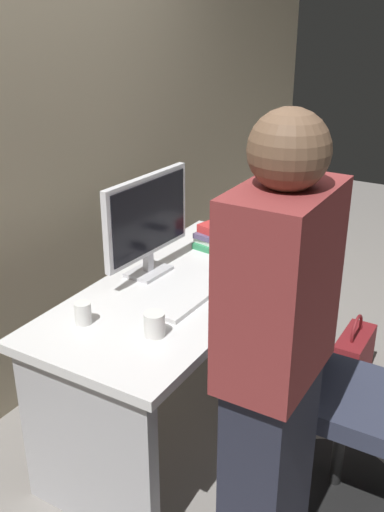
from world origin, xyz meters
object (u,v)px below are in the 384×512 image
(cup_by_monitor, at_px, (83,313))
(person_at_desk, at_px, (274,374))
(handbag, at_px, (353,355))
(desk, at_px, (182,330))
(book_stack, at_px, (216,235))
(monitor, at_px, (147,220))
(office_chair, at_px, (330,399))
(mouse, at_px, (220,268))
(cell_phone, at_px, (270,256))
(cup_near_keyboard, at_px, (154,324))
(keyboard, at_px, (191,297))

(cup_by_monitor, bearing_deg, person_at_desk, -95.50)
(handbag, bearing_deg, desk, 142.51)
(person_at_desk, height_order, book_stack, person_at_desk)
(monitor, bearing_deg, cup_by_monitor, -175.74)
(office_chair, relative_size, person_at_desk, 0.57)
(mouse, bearing_deg, handbag, -42.20)
(monitor, distance_m, cup_by_monitor, 0.54)
(office_chair, xyz_separation_m, handbag, (0.81, 0.11, -0.29))
(book_stack, bearing_deg, handbag, -65.63)
(desk, height_order, cell_phone, cell_phone)
(handbag, bearing_deg, book_stack, 114.37)
(person_at_desk, bearing_deg, office_chair, -4.93)
(desk, distance_m, cup_near_keyboard, 0.51)
(cup_by_monitor, bearing_deg, book_stack, -4.40)
(office_chair, height_order, mouse, office_chair)
(desk, distance_m, cup_by_monitor, 0.56)
(cup_near_keyboard, distance_m, cell_phone, 0.89)
(cell_phone, bearing_deg, book_stack, 102.20)
(office_chair, relative_size, handbag, 2.49)
(cup_by_monitor, relative_size, handbag, 0.23)
(keyboard, xyz_separation_m, mouse, (0.30, 0.02, 0.01))
(mouse, bearing_deg, desk, 159.11)
(cell_phone, bearing_deg, office_chair, -126.18)
(monitor, distance_m, cup_near_keyboard, 0.58)
(office_chair, distance_m, cell_phone, 0.79)
(desk, height_order, person_at_desk, person_at_desk)
(cup_by_monitor, bearing_deg, desk, -18.28)
(monitor, bearing_deg, handbag, -46.51)
(cup_near_keyboard, bearing_deg, monitor, 36.58)
(office_chair, height_order, cell_phone, office_chair)
(person_at_desk, relative_size, monitor, 3.03)
(cup_near_keyboard, distance_m, handbag, 1.43)
(keyboard, xyz_separation_m, handbag, (0.87, -0.49, -0.61))
(cup_near_keyboard, bearing_deg, person_at_desk, -105.00)
(person_at_desk, xyz_separation_m, cup_near_keyboard, (0.14, 0.53, -0.06))
(cup_by_monitor, bearing_deg, cell_phone, -20.78)
(monitor, height_order, handbag, monitor)
(office_chair, relative_size, keyboard, 2.19)
(office_chair, xyz_separation_m, monitor, (0.06, 0.90, 0.57))
(desk, height_order, cup_by_monitor, cup_by_monitor)
(handbag, bearing_deg, keyboard, 150.30)
(office_chair, distance_m, cup_near_keyboard, 0.77)
(office_chair, relative_size, cup_by_monitor, 10.70)
(person_at_desk, bearing_deg, cup_by_monitor, 84.50)
(cup_near_keyboard, xyz_separation_m, cell_phone, (0.89, -0.08, -0.04))
(desk, height_order, monitor, monitor)
(cup_near_keyboard, xyz_separation_m, handbag, (1.18, -0.46, -0.65))
(mouse, height_order, cup_by_monitor, cup_by_monitor)
(handbag, bearing_deg, cup_near_keyboard, 158.57)
(book_stack, distance_m, cell_phone, 0.29)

